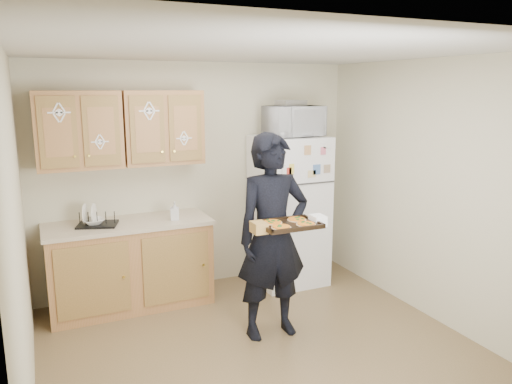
% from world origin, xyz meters
% --- Properties ---
extents(floor, '(3.60, 3.60, 0.00)m').
position_xyz_m(floor, '(0.00, 0.00, 0.00)').
color(floor, brown).
rests_on(floor, ground).
extents(ceiling, '(3.60, 3.60, 0.00)m').
position_xyz_m(ceiling, '(0.00, 0.00, 2.50)').
color(ceiling, silver).
rests_on(ceiling, wall_back).
extents(wall_back, '(3.60, 0.04, 2.50)m').
position_xyz_m(wall_back, '(0.00, 1.80, 1.25)').
color(wall_back, beige).
rests_on(wall_back, floor).
extents(wall_front, '(3.60, 0.04, 2.50)m').
position_xyz_m(wall_front, '(0.00, -1.80, 1.25)').
color(wall_front, beige).
rests_on(wall_front, floor).
extents(wall_left, '(0.04, 3.60, 2.50)m').
position_xyz_m(wall_left, '(-1.80, 0.00, 1.25)').
color(wall_left, beige).
rests_on(wall_left, floor).
extents(wall_right, '(0.04, 3.60, 2.50)m').
position_xyz_m(wall_right, '(1.80, 0.00, 1.25)').
color(wall_right, beige).
rests_on(wall_right, floor).
extents(refrigerator, '(0.75, 0.70, 1.70)m').
position_xyz_m(refrigerator, '(0.95, 1.43, 0.85)').
color(refrigerator, white).
rests_on(refrigerator, floor).
extents(base_cabinet, '(1.60, 0.60, 0.86)m').
position_xyz_m(base_cabinet, '(-0.85, 1.48, 0.43)').
color(base_cabinet, '#9A6835').
rests_on(base_cabinet, floor).
extents(countertop, '(1.64, 0.64, 0.04)m').
position_xyz_m(countertop, '(-0.85, 1.48, 0.88)').
color(countertop, beige).
rests_on(countertop, base_cabinet).
extents(upper_cab_left, '(0.80, 0.33, 0.75)m').
position_xyz_m(upper_cab_left, '(-1.25, 1.61, 1.83)').
color(upper_cab_left, '#9A6835').
rests_on(upper_cab_left, wall_back).
extents(upper_cab_right, '(0.80, 0.33, 0.75)m').
position_xyz_m(upper_cab_right, '(-0.43, 1.61, 1.83)').
color(upper_cab_right, '#9A6835').
rests_on(upper_cab_right, wall_back).
extents(cereal_box, '(0.20, 0.07, 0.32)m').
position_xyz_m(cereal_box, '(1.47, 1.67, 0.16)').
color(cereal_box, '#EEAB54').
rests_on(cereal_box, floor).
extents(person, '(0.68, 0.45, 1.85)m').
position_xyz_m(person, '(0.22, 0.35, 0.93)').
color(person, black).
rests_on(person, floor).
extents(baking_tray, '(0.49, 0.36, 0.04)m').
position_xyz_m(baking_tray, '(0.22, 0.05, 1.11)').
color(baking_tray, black).
rests_on(baking_tray, person).
extents(pizza_front_left, '(0.16, 0.16, 0.02)m').
position_xyz_m(pizza_front_left, '(0.11, -0.03, 1.13)').
color(pizza_front_left, orange).
rests_on(pizza_front_left, baking_tray).
extents(pizza_front_right, '(0.16, 0.16, 0.02)m').
position_xyz_m(pizza_front_right, '(0.34, -0.03, 1.13)').
color(pizza_front_right, orange).
rests_on(pizza_front_right, baking_tray).
extents(pizza_back_left, '(0.16, 0.16, 0.02)m').
position_xyz_m(pizza_back_left, '(0.11, 0.13, 1.13)').
color(pizza_back_left, orange).
rests_on(pizza_back_left, baking_tray).
extents(pizza_back_right, '(0.16, 0.16, 0.02)m').
position_xyz_m(pizza_back_right, '(0.34, 0.13, 1.13)').
color(pizza_back_right, orange).
rests_on(pizza_back_right, baking_tray).
extents(microwave, '(0.63, 0.45, 0.33)m').
position_xyz_m(microwave, '(0.97, 1.38, 1.87)').
color(microwave, white).
rests_on(microwave, refrigerator).
extents(foil_pan, '(0.32, 0.25, 0.06)m').
position_xyz_m(foil_pan, '(0.95, 1.41, 2.06)').
color(foil_pan, '#B1B1B8').
rests_on(foil_pan, microwave).
extents(dish_rack, '(0.44, 0.38, 0.15)m').
position_xyz_m(dish_rack, '(-1.15, 1.47, 0.97)').
color(dish_rack, black).
rests_on(dish_rack, countertop).
extents(bowl, '(0.23, 0.23, 0.05)m').
position_xyz_m(bowl, '(-1.18, 1.47, 0.94)').
color(bowl, white).
rests_on(bowl, dish_rack).
extents(soap_bottle, '(0.10, 0.11, 0.19)m').
position_xyz_m(soap_bottle, '(-0.40, 1.37, 0.99)').
color(soap_bottle, white).
rests_on(soap_bottle, countertop).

